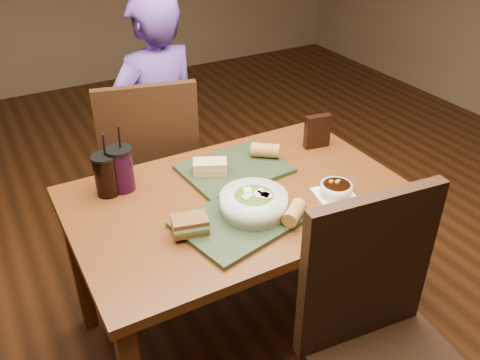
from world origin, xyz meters
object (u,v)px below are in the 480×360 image
(salad_bowl, at_px, (254,202))
(sandwich_near, at_px, (190,225))
(tray_far, at_px, (234,169))
(baguette_far, at_px, (265,150))
(chair_far, at_px, (145,168))
(soup_bowl, at_px, (336,190))
(sandwich_far, at_px, (210,167))
(chip_bag, at_px, (317,131))
(chair_near, at_px, (383,339))
(dining_table, at_px, (240,214))
(cup_berry, at_px, (121,169))
(tray_near, at_px, (240,221))
(diner, at_px, (159,129))
(cup_cola, at_px, (106,175))
(baguette_near, at_px, (294,213))

(salad_bowl, bearing_deg, sandwich_near, 179.18)
(tray_far, relative_size, salad_bowl, 1.71)
(baguette_far, bearing_deg, tray_far, -174.77)
(chair_far, bearing_deg, soup_bowl, -60.07)
(salad_bowl, height_order, sandwich_far, salad_bowl)
(chair_far, distance_m, chip_bag, 0.86)
(chair_near, relative_size, chip_bag, 6.92)
(chip_bag, bearing_deg, chair_near, -103.88)
(dining_table, height_order, cup_berry, cup_berry)
(tray_near, distance_m, salad_bowl, 0.09)
(sandwich_far, xyz_separation_m, cup_berry, (-0.34, 0.08, 0.05))
(sandwich_far, bearing_deg, diner, 88.73)
(tray_near, xyz_separation_m, tray_far, (0.16, 0.33, 0.00))
(dining_table, relative_size, cup_cola, 4.99)
(sandwich_near, bearing_deg, tray_near, -5.81)
(chair_near, bearing_deg, cup_berry, 116.61)
(salad_bowl, distance_m, chip_bag, 0.62)
(baguette_near, bearing_deg, tray_far, 91.16)
(baguette_near, relative_size, cup_berry, 0.40)
(sandwich_far, bearing_deg, baguette_near, -74.98)
(cup_cola, height_order, cup_berry, cup_berry)
(chair_near, distance_m, soup_bowl, 0.60)
(cup_cola, bearing_deg, baguette_far, -5.98)
(diner, height_order, baguette_far, diner)
(chair_near, relative_size, sandwich_near, 7.72)
(tray_near, distance_m, chip_bag, 0.69)
(diner, height_order, cup_cola, diner)
(tray_near, height_order, tray_far, same)
(chair_far, bearing_deg, baguette_near, -75.13)
(sandwich_near, xyz_separation_m, chip_bag, (0.78, 0.33, 0.03))
(dining_table, xyz_separation_m, cup_berry, (-0.38, 0.27, 0.18))
(soup_bowl, distance_m, baguette_far, 0.39)
(tray_far, height_order, cup_cola, cup_cola)
(chair_near, xyz_separation_m, baguette_near, (-0.03, 0.46, 0.21))
(tray_far, bearing_deg, dining_table, -111.89)
(tray_near, bearing_deg, sandwich_far, 81.44)
(tray_near, relative_size, salad_bowl, 1.71)
(tray_near, relative_size, baguette_near, 3.73)
(salad_bowl, bearing_deg, tray_near, -167.34)
(chip_bag, bearing_deg, cup_berry, -175.62)
(dining_table, height_order, tray_near, tray_near)
(chair_far, xyz_separation_m, cup_berry, (-0.22, -0.40, 0.26))
(chip_bag, bearing_deg, diner, 139.31)
(salad_bowl, bearing_deg, diner, 90.11)
(salad_bowl, distance_m, sandwich_far, 0.33)
(baguette_near, bearing_deg, cup_berry, 131.58)
(salad_bowl, bearing_deg, sandwich_far, 92.79)
(diner, distance_m, baguette_near, 1.08)
(chair_near, distance_m, baguette_far, 0.94)
(chair_near, height_order, cup_berry, chair_near)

